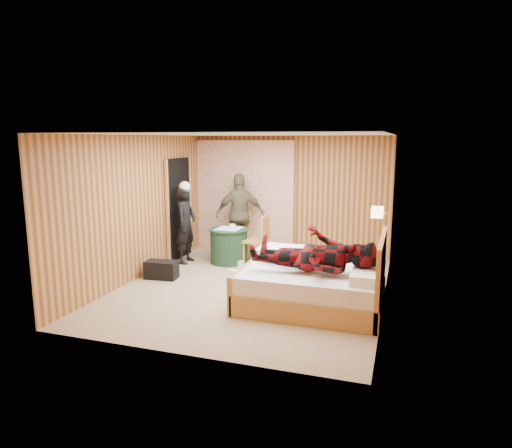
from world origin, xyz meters
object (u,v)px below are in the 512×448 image
(chair_far, at_px, (239,230))
(duffel_bag, at_px, (162,270))
(round_table, at_px, (229,245))
(man_at_table, at_px, (240,215))
(nightstand, at_px, (372,274))
(woman_standing, at_px, (186,224))
(man_on_bed, at_px, (314,244))
(wall_lamp, at_px, (377,212))
(bed, at_px, (314,284))
(chair_near, at_px, (260,236))

(chair_far, distance_m, duffel_bag, 2.15)
(round_table, relative_size, man_at_table, 0.46)
(nightstand, height_order, man_at_table, man_at_table)
(woman_standing, distance_m, man_on_bed, 3.42)
(wall_lamp, xyz_separation_m, duffel_bag, (-3.62, -0.46, -1.14))
(bed, distance_m, duffel_bag, 2.86)
(chair_near, height_order, woman_standing, woman_standing)
(round_table, distance_m, man_at_table, 0.83)
(wall_lamp, distance_m, nightstand, 1.02)
(wall_lamp, height_order, round_table, wall_lamp)
(chair_near, xyz_separation_m, man_on_bed, (1.48, -2.10, 0.41))
(round_table, distance_m, chair_far, 0.66)
(round_table, height_order, duffel_bag, round_table)
(nightstand, distance_m, chair_far, 3.23)
(round_table, distance_m, chair_near, 0.66)
(bed, distance_m, man_on_bed, 0.70)
(wall_lamp, bearing_deg, nightstand, 168.76)
(woman_standing, bearing_deg, wall_lamp, -101.53)
(man_at_table, height_order, man_on_bed, man_on_bed)
(nightstand, relative_size, man_at_table, 0.33)
(chair_near, bearing_deg, duffel_bag, -42.71)
(chair_near, bearing_deg, bed, 39.02)
(man_on_bed, bearing_deg, man_at_table, 127.84)
(chair_near, relative_size, man_at_table, 0.57)
(wall_lamp, relative_size, bed, 0.13)
(wall_lamp, relative_size, round_table, 0.33)
(chair_near, bearing_deg, man_on_bed, 36.38)
(bed, height_order, duffel_bag, bed)
(chair_near, distance_m, man_at_table, 0.91)
(wall_lamp, distance_m, chair_far, 3.35)
(man_on_bed, bearing_deg, chair_near, 125.11)
(bed, height_order, chair_near, bed)
(duffel_bag, distance_m, man_at_table, 2.26)
(duffel_bag, bearing_deg, man_on_bed, -19.41)
(bed, bearing_deg, wall_lamp, 48.78)
(chair_near, height_order, man_at_table, man_at_table)
(man_at_table, bearing_deg, woman_standing, 25.69)
(woman_standing, bearing_deg, chair_far, -43.81)
(round_table, height_order, man_at_table, man_at_table)
(chair_near, xyz_separation_m, woman_standing, (-1.43, -0.31, 0.20))
(wall_lamp, relative_size, chair_far, 0.28)
(chair_far, height_order, woman_standing, woman_standing)
(nightstand, relative_size, chair_far, 0.61)
(wall_lamp, height_order, nightstand, wall_lamp)
(nightstand, distance_m, chair_near, 2.42)
(duffel_bag, relative_size, woman_standing, 0.36)
(wall_lamp, bearing_deg, man_at_table, 151.51)
(chair_far, xyz_separation_m, man_at_table, (0.01, 0.03, 0.32))
(round_table, relative_size, woman_standing, 0.51)
(woman_standing, distance_m, man_at_table, 1.22)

